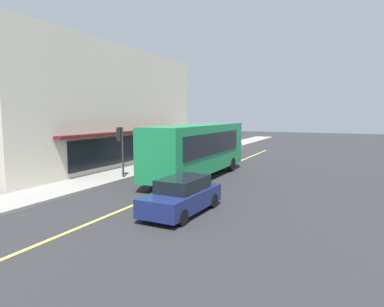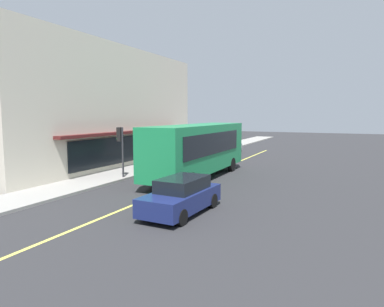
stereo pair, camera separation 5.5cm
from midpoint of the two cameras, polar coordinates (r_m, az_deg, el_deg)
ground at (r=23.85m, az=2.42°, el=-3.58°), size 120.00×120.00×0.00m
sidewalk at (r=26.35m, az=-8.42°, el=-2.51°), size 80.00×2.94×0.15m
lane_centre_stripe at (r=23.85m, az=2.42°, el=-3.57°), size 36.00×0.16×0.01m
storefront_building at (r=30.86m, az=-18.95°, el=7.10°), size 21.22×11.65×9.37m
bus at (r=22.53m, az=1.11°, el=0.93°), size 11.13×2.60×3.50m
traffic_light at (r=22.50m, az=-11.67°, el=2.19°), size 0.30×0.52×3.20m
car_navy at (r=14.71m, az=-1.65°, el=-7.02°), size 4.38×2.01×1.52m
car_silver at (r=36.72m, az=6.20°, el=1.12°), size 4.40×2.06×1.52m
pedestrian_at_corner at (r=36.52m, az=1.21°, el=1.68°), size 0.34×0.34×1.58m
pedestrian_near_storefront at (r=31.32m, az=-4.15°, el=0.88°), size 0.34×0.34×1.61m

